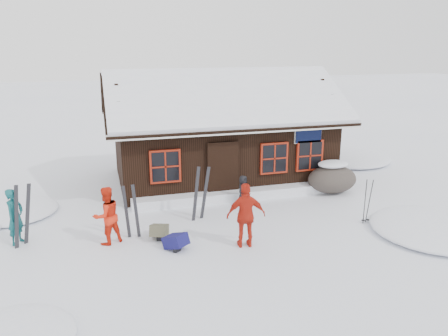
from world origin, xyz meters
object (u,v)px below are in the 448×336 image
(ski_poles, at_px, (367,202))
(backpack_blue, at_px, (176,244))
(ski_pair_left, at_px, (22,216))
(boulder, at_px, (332,178))
(skier_orange_left, at_px, (107,216))
(skier_orange_right, at_px, (246,215))
(skier_crouched, at_px, (243,190))
(backpack_olive, at_px, (159,233))
(skier_teal, at_px, (15,217))

(ski_poles, height_order, backpack_blue, ski_poles)
(ski_pair_left, bearing_deg, boulder, -20.74)
(skier_orange_left, height_order, backpack_blue, skier_orange_left)
(ski_pair_left, bearing_deg, backpack_blue, -49.84)
(skier_orange_right, height_order, ski_poles, skier_orange_right)
(ski_pair_left, bearing_deg, skier_orange_left, -43.69)
(skier_orange_left, height_order, skier_crouched, skier_orange_left)
(ski_pair_left, relative_size, ski_poles, 1.24)
(ski_poles, bearing_deg, boulder, 81.13)
(skier_crouched, distance_m, backpack_olive, 3.63)
(skier_orange_left, xyz_separation_m, boulder, (8.05, 2.14, -0.26))
(skier_orange_right, xyz_separation_m, ski_pair_left, (-5.73, 1.77, -0.06))
(ski_pair_left, distance_m, ski_poles, 9.87)
(skier_teal, relative_size, backpack_olive, 2.63)
(skier_crouched, xyz_separation_m, backpack_olive, (-3.10, -1.87, -0.36))
(backpack_olive, bearing_deg, skier_teal, -172.43)
(skier_teal, height_order, ski_poles, skier_teal)
(ski_pair_left, bearing_deg, ski_poles, -36.89)
(skier_orange_right, relative_size, ski_poles, 1.26)
(ski_poles, xyz_separation_m, backpack_olive, (-6.22, 0.62, -0.51))
(ski_pair_left, relative_size, backpack_blue, 2.97)
(skier_teal, xyz_separation_m, boulder, (10.42, 1.45, -0.24))
(skier_orange_left, bearing_deg, ski_poles, 147.24)
(skier_orange_right, relative_size, backpack_olive, 2.98)
(boulder, xyz_separation_m, backpack_olive, (-6.66, -2.22, -0.38))
(boulder, bearing_deg, backpack_blue, -154.50)
(boulder, height_order, backpack_blue, boulder)
(ski_pair_left, height_order, backpack_blue, ski_pair_left)
(skier_orange_left, bearing_deg, backpack_olive, 148.94)
(ski_pair_left, xyz_separation_m, backpack_olive, (3.56, -0.64, -0.67))
(skier_orange_left, distance_m, skier_crouched, 4.83)
(boulder, bearing_deg, ski_poles, -98.87)
(skier_orange_right, xyz_separation_m, backpack_olive, (-2.17, 1.14, -0.73))
(skier_orange_left, xyz_separation_m, backpack_blue, (1.71, -0.89, -0.65))
(ski_poles, bearing_deg, backpack_olive, 174.30)
(boulder, distance_m, backpack_olive, 7.04)
(skier_orange_left, xyz_separation_m, ski_pair_left, (-2.18, 0.55, 0.02))
(backpack_blue, xyz_separation_m, backpack_olive, (-0.32, 0.80, 0.00))
(skier_orange_right, distance_m, boulder, 5.63)
(skier_orange_right, xyz_separation_m, backpack_blue, (-1.84, 0.34, -0.73))
(boulder, relative_size, ski_poles, 1.30)
(skier_orange_right, bearing_deg, boulder, -134.57)
(skier_teal, height_order, skier_orange_left, skier_orange_left)
(ski_poles, xyz_separation_m, backpack_blue, (-5.90, -0.18, -0.51))
(skier_crouched, xyz_separation_m, backpack_blue, (-2.77, -2.67, -0.36))
(skier_orange_left, height_order, ski_pair_left, ski_pair_left)
(skier_orange_left, relative_size, boulder, 0.88)
(skier_teal, distance_m, backpack_olive, 3.89)
(boulder, bearing_deg, skier_crouched, -174.32)
(ski_poles, bearing_deg, skier_orange_left, 174.68)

